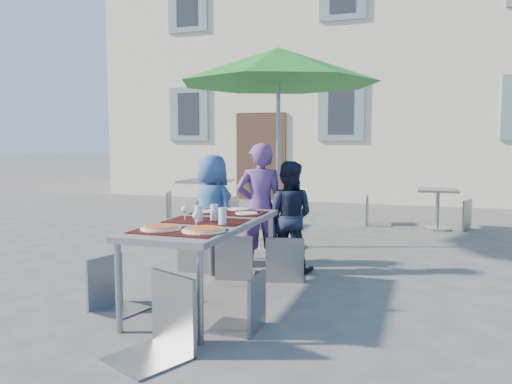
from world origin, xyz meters
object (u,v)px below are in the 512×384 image
(bg_chair_r_1, at_px, (461,196))
(pizza_near_right, at_px, (204,230))
(child_2, at_px, (288,216))
(bg_chair_l_1, at_px, (373,192))
(chair_4, at_px, (246,269))
(child_1, at_px, (260,208))
(bg_chair_r_0, at_px, (228,193))
(child_0, at_px, (212,210))
(pizza_near_left, at_px, (161,228))
(chair_3, at_px, (111,252))
(chair_1, at_px, (235,230))
(bg_chair_l_0, at_px, (174,188))
(chair_5, at_px, (160,267))
(dining_table, at_px, (206,227))
(patio_umbrella, at_px, (278,68))
(cafe_table_0, at_px, (206,193))
(chair_2, at_px, (285,231))
(chair_0, at_px, (201,216))
(cafe_table_1, at_px, (438,203))

(bg_chair_r_1, bearing_deg, pizza_near_right, -112.54)
(child_2, xyz_separation_m, bg_chair_l_1, (0.60, 3.58, -0.04))
(chair_4, bearing_deg, child_1, 104.68)
(child_2, relative_size, bg_chair_r_0, 1.25)
(child_0, xyz_separation_m, bg_chair_r_1, (2.98, 3.48, -0.09))
(pizza_near_right, bearing_deg, pizza_near_left, -176.00)
(chair_3, height_order, bg_chair_r_0, bg_chair_r_0)
(pizza_near_left, relative_size, chair_1, 0.36)
(bg_chair_l_0, bearing_deg, chair_5, -62.98)
(dining_table, bearing_deg, bg_chair_r_1, 63.43)
(dining_table, xyz_separation_m, bg_chair_r_0, (-1.37, 3.94, -0.11))
(pizza_near_right, distance_m, patio_umbrella, 3.50)
(pizza_near_left, xyz_separation_m, pizza_near_right, (0.36, 0.03, 0.00))
(chair_5, bearing_deg, child_0, 105.92)
(child_1, distance_m, cafe_table_0, 3.11)
(cafe_table_0, bearing_deg, chair_2, -51.94)
(chair_2, distance_m, bg_chair_l_0, 4.44)
(dining_table, height_order, chair_2, chair_2)
(chair_0, bearing_deg, chair_4, -54.52)
(patio_umbrella, bearing_deg, bg_chair_l_0, 146.21)
(chair_4, relative_size, bg_chair_l_1, 0.85)
(chair_5, bearing_deg, chair_4, 57.62)
(chair_0, bearing_deg, bg_chair_l_0, 122.42)
(chair_0, relative_size, chair_5, 1.02)
(chair_4, distance_m, cafe_table_0, 4.80)
(patio_umbrella, bearing_deg, child_1, -82.29)
(child_0, bearing_deg, chair_3, 105.87)
(child_1, height_order, bg_chair_l_0, child_1)
(patio_umbrella, bearing_deg, child_2, -68.76)
(chair_0, distance_m, cafe_table_0, 2.95)
(child_1, bearing_deg, chair_3, 40.91)
(dining_table, bearing_deg, child_2, 73.63)
(chair_3, bearing_deg, child_1, 63.15)
(pizza_near_right, xyz_separation_m, cafe_table_1, (1.86, 5.25, -0.33))
(pizza_near_right, xyz_separation_m, chair_5, (-0.04, -0.62, -0.16))
(cafe_table_1, bearing_deg, chair_0, -124.93)
(bg_chair_r_0, bearing_deg, bg_chair_l_0, 167.19)
(chair_1, distance_m, cafe_table_0, 3.30)
(chair_3, xyz_separation_m, bg_chair_r_0, (-0.65, 4.35, 0.08))
(dining_table, bearing_deg, pizza_near_left, -106.68)
(bg_chair_r_0, bearing_deg, child_0, -72.25)
(chair_5, bearing_deg, bg_chair_r_1, 69.25)
(cafe_table_1, bearing_deg, bg_chair_r_1, 16.86)
(cafe_table_0, bearing_deg, cafe_table_1, 15.06)
(chair_0, height_order, cafe_table_0, chair_0)
(chair_1, bearing_deg, bg_chair_l_1, 75.42)
(bg_chair_l_1, relative_size, bg_chair_r_1, 1.02)
(child_0, relative_size, bg_chair_r_1, 1.35)
(bg_chair_r_0, height_order, bg_chair_l_1, bg_chair_r_0)
(child_0, distance_m, bg_chair_r_0, 2.69)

